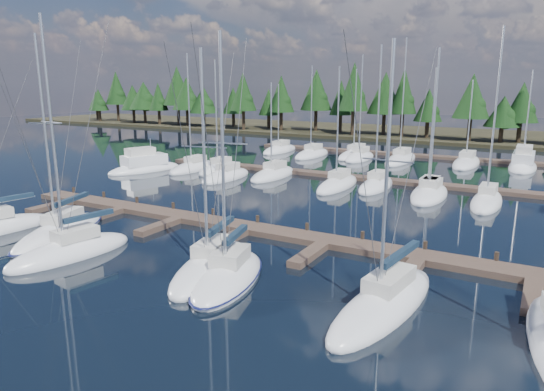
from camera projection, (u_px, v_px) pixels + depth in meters
The scene contains 13 objects.
ground at pixel (319, 197), 44.86m from camera, with size 260.00×260.00×0.00m, color black.
far_shore at pixel (443, 135), 95.65m from camera, with size 220.00×30.00×0.60m, color #2D2A19.
main_dock at pixel (246, 230), 34.09m from camera, with size 44.00×6.13×0.90m.
back_docks at pixel (382, 165), 61.41m from camera, with size 50.00×21.80×0.40m.
front_sailboat_1 at pixel (60, 232), 33.41m from camera, with size 5.39×9.92×14.15m.
front_sailboat_2 at pixel (71, 251), 29.55m from camera, with size 3.78×8.28×14.82m.
front_sailboat_3 at pixel (211, 267), 27.14m from camera, with size 4.62×8.94×12.85m.
front_sailboat_4 at pixel (228, 277), 25.71m from camera, with size 4.75×8.25×13.52m.
front_sailboat_5 at pixel (384, 303), 22.62m from camera, with size 3.82×10.07×12.89m.
back_sailboat_rows at pixel (374, 170), 57.69m from camera, with size 42.26×32.51×16.78m.
motor_yacht_left at pixel (144, 167), 58.22m from camera, with size 5.79×9.83×4.67m.
motor_yacht_right at pixel (523, 164), 59.88m from camera, with size 3.24×9.53×4.76m.
tree_line at pixel (420, 99), 87.08m from camera, with size 186.09×12.15×13.63m.
Camera 1 is at (17.70, -10.14, 10.31)m, focal length 32.00 mm.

